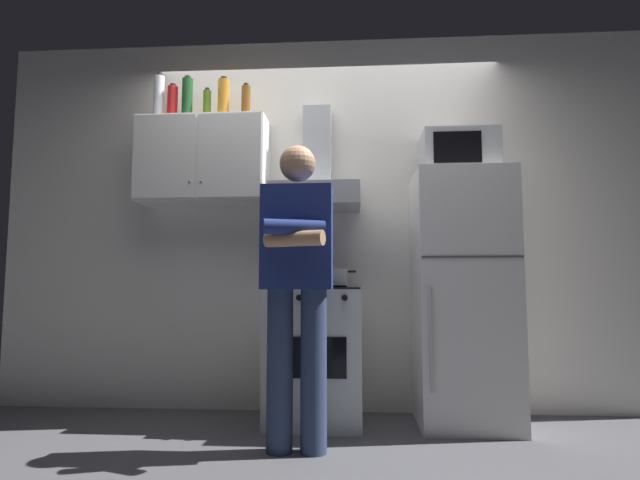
# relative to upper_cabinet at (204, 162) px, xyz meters

# --- Properties ---
(ground_plane) EXTENTS (7.00, 7.00, 0.00)m
(ground_plane) POSITION_rel_upper_cabinet_xyz_m (0.85, -0.37, -1.75)
(ground_plane) COLOR #4C4C51
(back_wall_tiled) EXTENTS (4.80, 0.10, 2.70)m
(back_wall_tiled) POSITION_rel_upper_cabinet_xyz_m (0.85, 0.23, -0.40)
(back_wall_tiled) COLOR silver
(back_wall_tiled) RESTS_ON ground_plane
(upper_cabinet) EXTENTS (0.90, 0.37, 0.60)m
(upper_cabinet) POSITION_rel_upper_cabinet_xyz_m (0.00, 0.00, 0.00)
(upper_cabinet) COLOR white
(stove_oven) EXTENTS (0.60, 0.62, 0.87)m
(stove_oven) POSITION_rel_upper_cabinet_xyz_m (0.80, -0.13, -1.32)
(stove_oven) COLOR white
(stove_oven) RESTS_ON ground_plane
(range_hood) EXTENTS (0.60, 0.44, 0.75)m
(range_hood) POSITION_rel_upper_cabinet_xyz_m (0.80, 0.00, -0.15)
(range_hood) COLOR #B7BABF
(refrigerator) EXTENTS (0.60, 0.62, 1.60)m
(refrigerator) POSITION_rel_upper_cabinet_xyz_m (1.75, -0.12, -0.95)
(refrigerator) COLOR white
(refrigerator) RESTS_ON ground_plane
(microwave) EXTENTS (0.48, 0.37, 0.28)m
(microwave) POSITION_rel_upper_cabinet_xyz_m (1.75, -0.11, -0.01)
(microwave) COLOR #B7BABF
(microwave) RESTS_ON refrigerator
(person_standing) EXTENTS (0.38, 0.33, 1.64)m
(person_standing) POSITION_rel_upper_cabinet_xyz_m (0.75, -0.73, -0.85)
(person_standing) COLOR navy
(person_standing) RESTS_ON ground_plane
(cooking_pot) EXTENTS (0.28, 0.18, 0.10)m
(cooking_pot) POSITION_rel_upper_cabinet_xyz_m (0.93, -0.24, -0.82)
(cooking_pot) COLOR #B7BABF
(cooking_pot) RESTS_ON stove_oven
(bottle_vodka_clear) EXTENTS (0.07, 0.07, 0.34)m
(bottle_vodka_clear) POSITION_rel_upper_cabinet_xyz_m (-0.33, -0.03, 0.46)
(bottle_vodka_clear) COLOR silver
(bottle_vodka_clear) RESTS_ON upper_cabinet
(bottle_olive_oil) EXTENTS (0.06, 0.06, 0.24)m
(bottle_olive_oil) POSITION_rel_upper_cabinet_xyz_m (0.01, -0.00, 0.41)
(bottle_olive_oil) COLOR #4C6B19
(bottle_olive_oil) RESTS_ON upper_cabinet
(bottle_beer_brown) EXTENTS (0.06, 0.06, 0.27)m
(bottle_beer_brown) POSITION_rel_upper_cabinet_xyz_m (0.29, 0.02, 0.43)
(bottle_beer_brown) COLOR brown
(bottle_beer_brown) RESTS_ON upper_cabinet
(bottle_wine_green) EXTENTS (0.08, 0.08, 0.32)m
(bottle_wine_green) POSITION_rel_upper_cabinet_xyz_m (-0.12, -0.03, 0.45)
(bottle_wine_green) COLOR #19471E
(bottle_wine_green) RESTS_ON upper_cabinet
(bottle_liquor_amber) EXTENTS (0.08, 0.08, 0.31)m
(bottle_liquor_amber) POSITION_rel_upper_cabinet_xyz_m (0.13, -0.01, 0.45)
(bottle_liquor_amber) COLOR #B7721E
(bottle_liquor_amber) RESTS_ON upper_cabinet
(bottle_soda_red) EXTENTS (0.07, 0.07, 0.26)m
(bottle_soda_red) POSITION_rel_upper_cabinet_xyz_m (-0.23, -0.03, 0.42)
(bottle_soda_red) COLOR red
(bottle_soda_red) RESTS_ON upper_cabinet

